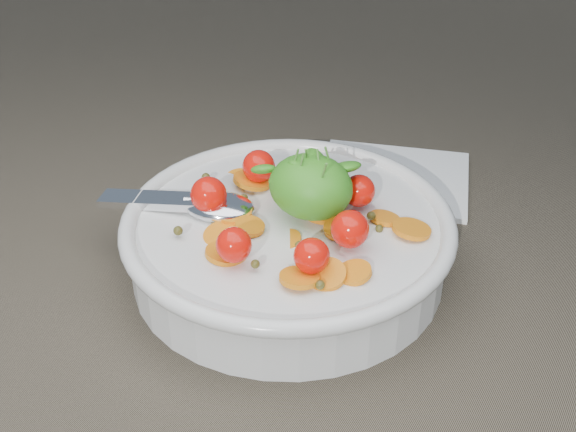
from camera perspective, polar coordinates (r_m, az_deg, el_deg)
The scene contains 3 objects.
ground at distance 0.63m, azimuth -3.22°, elevation -4.56°, with size 6.00×6.00×0.00m, color brown.
bowl at distance 0.61m, azimuth 0.02°, elevation -1.77°, with size 0.30×0.28×0.12m.
napkin at distance 0.76m, azimuth 8.27°, elevation 2.96°, with size 0.15×0.13×0.01m, color white.
Camera 1 is at (0.28, -0.41, 0.39)m, focal length 45.00 mm.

